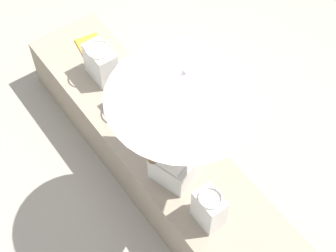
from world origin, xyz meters
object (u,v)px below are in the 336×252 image
object	(u,v)px
tote_bag_canvas	(140,96)
magazine	(92,47)
handbag_black	(209,209)
person_seated	(180,139)
shoulder_bag_spare	(101,63)
parasol	(184,85)

from	to	relation	value
tote_bag_canvas	magazine	distance (m)	0.80
tote_bag_canvas	handbag_black	bearing A→B (deg)	171.08
person_seated	shoulder_bag_spare	xyz separation A→B (m)	(1.06, -0.03, -0.24)
tote_bag_canvas	shoulder_bag_spare	world-z (taller)	tote_bag_canvas
parasol	tote_bag_canvas	world-z (taller)	parasol
person_seated	handbag_black	bearing A→B (deg)	170.57
tote_bag_canvas	person_seated	bearing A→B (deg)	171.44
person_seated	tote_bag_canvas	world-z (taller)	person_seated
person_seated	tote_bag_canvas	size ratio (longest dim) A/B	2.53
parasol	magazine	size ratio (longest dim) A/B	4.11
parasol	handbag_black	distance (m)	0.94
person_seated	parasol	distance (m)	0.64
shoulder_bag_spare	tote_bag_canvas	bearing A→B (deg)	-173.33
magazine	person_seated	bearing A→B (deg)	-175.48
person_seated	parasol	xyz separation A→B (m)	(-0.07, 0.04, 0.63)
person_seated	tote_bag_canvas	distance (m)	0.63
person_seated	parasol	bearing A→B (deg)	153.41
person_seated	shoulder_bag_spare	size ratio (longest dim) A/B	2.86
shoulder_bag_spare	parasol	bearing A→B (deg)	176.47
shoulder_bag_spare	magazine	distance (m)	0.36
person_seated	shoulder_bag_spare	world-z (taller)	person_seated
person_seated	shoulder_bag_spare	bearing A→B (deg)	-1.86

